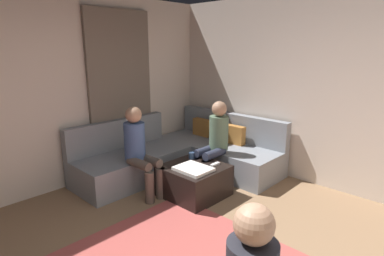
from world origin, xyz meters
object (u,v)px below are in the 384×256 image
Objects in this scene: ottoman at (194,181)px; person_on_couch_back at (214,139)px; coffee_mug at (191,156)px; sectional_couch at (182,155)px; game_remote at (215,164)px; person_on_couch_side at (139,148)px.

person_on_couch_back reaches higher than ottoman.
coffee_mug is 0.42m from person_on_couch_back.
sectional_couch reaches higher than ottoman.
person_on_couch_side is at bearing -137.77° from game_remote.
coffee_mug is at bearing 72.15° from person_on_couch_back.
ottoman is at bearing 128.95° from person_on_couch_side.
person_on_couch_side reaches higher than sectional_couch.
game_remote is 1.04m from person_on_couch_side.
ottoman is at bearing 100.81° from person_on_couch_back.
person_on_couch_back is at bearing 131.37° from game_remote.
person_on_couch_side is (-0.75, -0.68, 0.23)m from game_remote.
person_on_couch_back and person_on_couch_side have the same top height.
coffee_mug is (0.50, -0.31, 0.19)m from sectional_couch.
person_on_couch_side is (0.15, -0.95, 0.38)m from sectional_couch.
person_on_couch_side is at bearing -141.05° from ottoman.
game_remote is at bearing 132.23° from person_on_couch_side.
sectional_couch is at bearing -171.13° from person_on_couch_side.
sectional_couch is at bearing 148.28° from coffee_mug.
person_on_couch_back is (-0.28, 0.32, 0.23)m from game_remote.
coffee_mug is (-0.22, 0.18, 0.26)m from ottoman.
sectional_couch is 0.61m from coffee_mug.
person_on_couch_side is at bearing -81.13° from sectional_couch.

